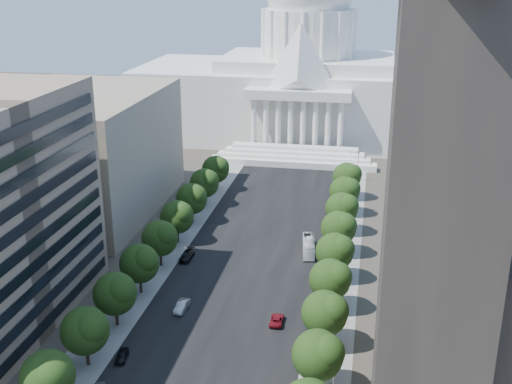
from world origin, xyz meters
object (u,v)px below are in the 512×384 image
Objects in this scene: car_dark_a at (122,356)px; car_silver at (182,306)px; car_dark_b at (187,256)px; car_red at (277,320)px; city_bus at (309,246)px.

car_silver is (4.97, 16.67, 0.13)m from car_dark_a.
car_red is at bearing -43.30° from car_dark_b.
car_silver is at bearing -5.10° from car_red.
car_silver is 0.47× the size of city_bus.
car_silver is 1.03× the size of car_red.
car_dark_b is 26.54m from city_bus.
city_bus is (20.09, 29.07, 0.66)m from car_silver.
car_red is at bearing -1.74° from car_silver.
car_dark_b reaches higher than car_red.
city_bus is (25.05, 45.74, 0.79)m from car_dark_a.
car_dark_b is at bearing 106.46° from car_silver.
car_red is (22.68, 15.33, -0.02)m from car_dark_a.
car_dark_a is at bearing 33.30° from car_red.
car_red is (17.72, -1.35, -0.15)m from car_silver.
car_silver reaches higher than car_dark_b.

